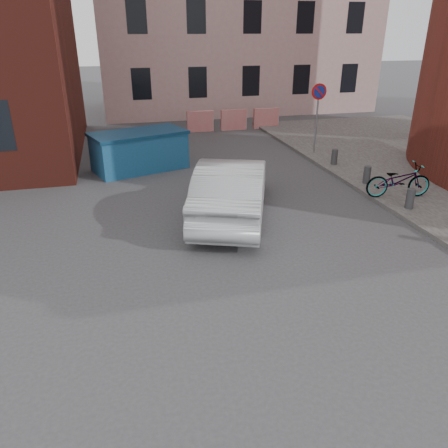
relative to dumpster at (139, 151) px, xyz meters
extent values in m
plane|color=#38383A|center=(0.84, -9.29, -0.68)|extent=(120.00, 120.00, 0.00)
cylinder|color=gray|center=(6.84, 0.21, 0.74)|extent=(0.07, 0.07, 2.60)
cylinder|color=red|center=(6.84, 0.19, 1.79)|extent=(0.60, 0.03, 0.60)
cylinder|color=navy|center=(6.84, 0.17, 1.79)|extent=(0.44, 0.03, 0.44)
cylinder|color=#3A3A3D|center=(6.84, -5.89, -0.29)|extent=(0.22, 0.22, 0.55)
cylinder|color=#3A3A3D|center=(6.84, -3.69, -0.29)|extent=(0.22, 0.22, 0.55)
cylinder|color=#3A3A3D|center=(6.84, -1.49, -0.29)|extent=(0.22, 0.22, 0.55)
cube|color=red|center=(3.34, 5.71, -0.18)|extent=(1.30, 0.18, 1.00)
cube|color=red|center=(5.04, 5.71, -0.18)|extent=(1.30, 0.18, 1.00)
cube|color=red|center=(6.74, 5.71, -0.18)|extent=(1.30, 0.18, 1.00)
cube|color=#1D5889|center=(0.00, 0.00, -0.06)|extent=(3.47, 2.48, 1.25)
cube|color=navy|center=(0.00, 0.00, 0.62)|extent=(3.60, 2.61, 0.10)
imported|color=#A2A4A9|center=(2.05, -4.97, 0.11)|extent=(3.25, 5.09, 1.58)
imported|color=black|center=(7.04, -5.01, -0.07)|extent=(1.97, 0.97, 0.99)
camera|label=1|loc=(-0.81, -15.44, 3.92)|focal=35.00mm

